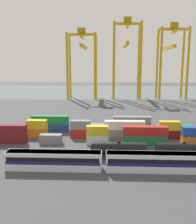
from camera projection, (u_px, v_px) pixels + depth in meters
name	position (u px, v px, depth m)	size (l,w,h in m)	color
ground_plane	(133.00, 115.00, 112.85)	(420.00, 420.00, 0.00)	#424247
harbour_water	(122.00, 91.00, 214.73)	(400.00, 110.00, 0.01)	slate
passenger_train	(154.00, 161.00, 52.69)	(61.83, 3.14, 3.90)	silver
shipping_container_0	(5.00, 138.00, 72.08)	(12.10, 2.44, 2.60)	maroon
shipping_container_1	(5.00, 129.00, 71.61)	(12.10, 2.44, 2.60)	maroon
shipping_container_2	(51.00, 139.00, 71.50)	(6.04, 2.44, 2.60)	slate
shipping_container_3	(97.00, 140.00, 70.92)	(6.04, 2.44, 2.60)	silver
shipping_container_4	(97.00, 130.00, 70.44)	(6.04, 2.44, 2.60)	gold
shipping_container_5	(145.00, 140.00, 70.33)	(12.10, 2.44, 2.60)	#197538
shipping_container_6	(145.00, 131.00, 69.86)	(12.10, 2.44, 2.60)	#AD211C
shipping_container_7	(193.00, 141.00, 69.75)	(6.04, 2.44, 2.60)	orange
shipping_container_8	(193.00, 132.00, 69.28)	(6.04, 2.44, 2.60)	#1C4299
shipping_container_9	(37.00, 132.00, 78.31)	(6.04, 2.44, 2.60)	orange
shipping_container_10	(37.00, 124.00, 77.84)	(6.04, 2.44, 2.60)	gold
shipping_container_11	(81.00, 133.00, 77.72)	(6.04, 2.44, 2.60)	#AD211C
shipping_container_12	(80.00, 125.00, 77.24)	(6.04, 2.44, 2.60)	slate
shipping_container_13	(124.00, 133.00, 77.12)	(12.10, 2.44, 2.60)	slate
shipping_container_14	(125.00, 125.00, 76.65)	(12.10, 2.44, 2.60)	silver
shipping_container_15	(169.00, 134.00, 76.52)	(6.04, 2.44, 2.60)	maroon
shipping_container_16	(170.00, 126.00, 76.05)	(6.04, 2.44, 2.60)	gold
shipping_container_20	(50.00, 127.00, 84.75)	(12.10, 2.44, 2.60)	#1C4299
shipping_container_21	(50.00, 120.00, 84.28)	(12.10, 2.44, 2.60)	#197538
shipping_container_22	(91.00, 128.00, 84.15)	(12.10, 2.44, 2.60)	slate
shipping_container_23	(132.00, 128.00, 83.55)	(12.10, 2.44, 2.60)	orange
shipping_container_24	(132.00, 120.00, 83.08)	(12.10, 2.44, 2.60)	slate
shipping_container_25	(173.00, 129.00, 82.95)	(12.10, 2.44, 2.60)	#197538
gantry_crane_west	(82.00, 56.00, 168.11)	(19.17, 36.29, 44.67)	gold
gantry_crane_central	(127.00, 51.00, 166.88)	(18.22, 41.52, 51.09)	gold
gantry_crane_east	(172.00, 54.00, 164.91)	(18.25, 34.42, 47.60)	gold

